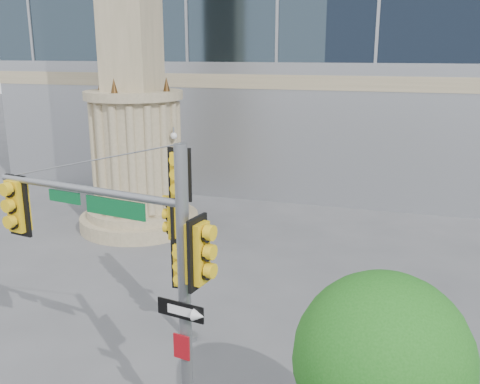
% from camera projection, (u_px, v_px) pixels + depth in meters
% --- Properties ---
extents(monument, '(4.40, 4.40, 16.60)m').
position_uv_depth(monument, '(133.00, 79.00, 18.87)').
color(monument, '#978A66').
rests_on(monument, ground).
extents(main_signal_pole, '(4.02, 1.05, 5.23)m').
position_uv_depth(main_signal_pole, '(133.00, 265.00, 8.33)').
color(main_signal_pole, slate).
rests_on(main_signal_pole, ground).
extents(secondary_signal_pole, '(0.80, 0.59, 4.61)m').
position_uv_depth(secondary_signal_pole, '(181.00, 230.00, 11.63)').
color(secondary_signal_pole, slate).
rests_on(secondary_signal_pole, ground).
extents(street_tree, '(2.41, 2.35, 3.75)m').
position_uv_depth(street_tree, '(385.00, 367.00, 6.99)').
color(street_tree, '#978A66').
rests_on(street_tree, ground).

